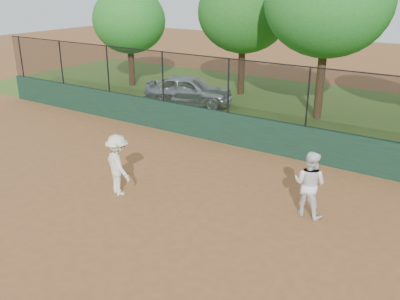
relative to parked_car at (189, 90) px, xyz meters
The scene contains 10 objects.
ground 10.98m from the parked_car, 63.32° to the right, with size 80.00×80.00×0.00m, color brown.
back_wall 6.21m from the parked_car, 37.60° to the right, with size 26.00×0.20×1.20m, color #193826.
grass_strip 5.44m from the parked_car, 24.22° to the left, with size 36.00×12.00×0.01m, color #38591C.
parked_car is the anchor object (origin of this frame).
player_second 11.59m from the parked_car, 39.51° to the right, with size 0.86×0.67×1.76m, color white.
player_main 10.00m from the parked_car, 66.47° to the right, with size 1.31×1.05×1.77m.
fence_assembly 6.37m from the parked_car, 37.76° to the right, with size 26.00×0.06×2.00m.
tree_0 6.40m from the parked_car, 160.84° to the left, with size 4.26×3.87×5.52m.
tree_1 5.02m from the parked_car, 73.06° to the left, with size 4.79×4.35×6.32m.
tree_2 7.53m from the parked_car, 12.16° to the left, with size 5.31×4.83×7.26m.
Camera 1 is at (7.41, -7.75, 5.74)m, focal length 40.00 mm.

